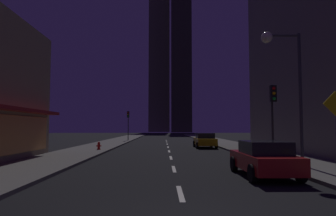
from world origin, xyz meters
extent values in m
cube|color=black|center=(0.00, 32.00, -0.05)|extent=(78.00, 136.00, 0.10)
cube|color=#605E59|center=(7.00, 32.00, 0.07)|extent=(4.00, 76.00, 0.15)
cube|color=#605E59|center=(-7.00, 32.00, 0.07)|extent=(4.00, 76.00, 0.15)
cube|color=silver|center=(0.00, 3.20, 0.01)|extent=(0.16, 2.20, 0.01)
cube|color=silver|center=(0.00, 8.40, 0.01)|extent=(0.16, 2.20, 0.01)
cube|color=silver|center=(0.00, 13.60, 0.01)|extent=(0.16, 2.20, 0.01)
cube|color=silver|center=(0.00, 18.80, 0.01)|extent=(0.16, 2.20, 0.01)
cube|color=silver|center=(0.00, 24.00, 0.01)|extent=(0.16, 2.20, 0.01)
cube|color=silver|center=(0.00, 29.20, 0.01)|extent=(0.16, 2.20, 0.01)
cube|color=silver|center=(0.00, 34.40, 0.01)|extent=(0.16, 2.20, 0.01)
cube|color=silver|center=(0.00, 39.60, 0.01)|extent=(0.16, 2.20, 0.01)
cube|color=brown|center=(-2.14, 122.89, 31.59)|extent=(8.98, 8.26, 63.18)
cube|color=#302E24|center=(7.02, 113.39, 31.97)|extent=(7.96, 8.77, 63.94)
cube|color=#B21919|center=(3.60, 6.23, 0.61)|extent=(1.80, 4.20, 0.65)
cube|color=black|center=(3.60, 6.03, 1.17)|extent=(1.64, 2.00, 0.55)
cylinder|color=black|center=(2.72, 7.63, 0.34)|extent=(0.22, 0.68, 0.68)
cylinder|color=black|center=(4.48, 7.63, 0.34)|extent=(0.22, 0.68, 0.68)
cylinder|color=black|center=(2.72, 4.83, 0.34)|extent=(0.22, 0.68, 0.68)
cylinder|color=black|center=(4.48, 4.83, 0.34)|extent=(0.22, 0.68, 0.68)
sphere|color=white|center=(3.05, 8.28, 0.67)|extent=(0.18, 0.18, 0.18)
sphere|color=white|center=(4.15, 8.28, 0.67)|extent=(0.18, 0.18, 0.18)
cube|color=gold|center=(3.60, 23.11, 0.61)|extent=(1.80, 4.20, 0.65)
cube|color=black|center=(3.60, 22.91, 1.17)|extent=(1.64, 2.00, 0.55)
cylinder|color=black|center=(2.72, 24.51, 0.34)|extent=(0.22, 0.68, 0.68)
cylinder|color=black|center=(4.48, 24.51, 0.34)|extent=(0.22, 0.68, 0.68)
cylinder|color=black|center=(2.72, 21.71, 0.34)|extent=(0.22, 0.68, 0.68)
cylinder|color=black|center=(4.48, 21.71, 0.34)|extent=(0.22, 0.68, 0.68)
sphere|color=white|center=(3.05, 25.16, 0.67)|extent=(0.18, 0.18, 0.18)
sphere|color=white|center=(4.15, 25.16, 0.67)|extent=(0.18, 0.18, 0.18)
cylinder|color=red|center=(-5.90, 19.02, 0.43)|extent=(0.22, 0.22, 0.55)
sphere|color=red|center=(-5.90, 19.02, 0.70)|extent=(0.21, 0.21, 0.21)
cylinder|color=red|center=(-5.90, 19.02, 0.18)|extent=(0.30, 0.30, 0.06)
cylinder|color=red|center=(-6.06, 19.02, 0.45)|extent=(0.10, 0.10, 0.10)
cylinder|color=red|center=(-5.74, 19.02, 0.45)|extent=(0.10, 0.10, 0.10)
cylinder|color=#2D2D2D|center=(5.50, 10.19, 2.25)|extent=(0.12, 0.12, 4.20)
cube|color=black|center=(5.50, 9.99, 3.85)|extent=(0.32, 0.24, 0.90)
sphere|color=red|center=(5.50, 9.86, 4.13)|extent=(0.18, 0.18, 0.18)
sphere|color=#F2B20C|center=(5.50, 9.86, 3.85)|extent=(0.18, 0.18, 0.18)
sphere|color=#19D833|center=(5.50, 9.86, 3.57)|extent=(0.18, 0.18, 0.18)
cylinder|color=#2D2D2D|center=(-5.50, 36.52, 2.25)|extent=(0.12, 0.12, 4.20)
cube|color=black|center=(-5.50, 36.32, 3.85)|extent=(0.32, 0.24, 0.90)
sphere|color=red|center=(-5.50, 36.19, 4.13)|extent=(0.18, 0.18, 0.18)
sphere|color=#F2B20C|center=(-5.50, 36.19, 3.85)|extent=(0.18, 0.18, 0.18)
sphere|color=#19D833|center=(-5.50, 36.19, 3.57)|extent=(0.18, 0.18, 0.18)
cylinder|color=#38383D|center=(6.20, 8.30, 3.40)|extent=(0.16, 0.16, 6.50)
cylinder|color=#38383D|center=(5.40, 8.30, 6.55)|extent=(1.60, 0.12, 0.12)
sphere|color=#FCF7CC|center=(4.60, 8.30, 6.45)|extent=(0.56, 0.56, 0.56)
cube|color=yellow|center=(5.60, 4.41, 2.85)|extent=(0.91, 0.03, 0.91)
camera|label=1|loc=(-0.54, -5.90, 2.01)|focal=31.48mm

